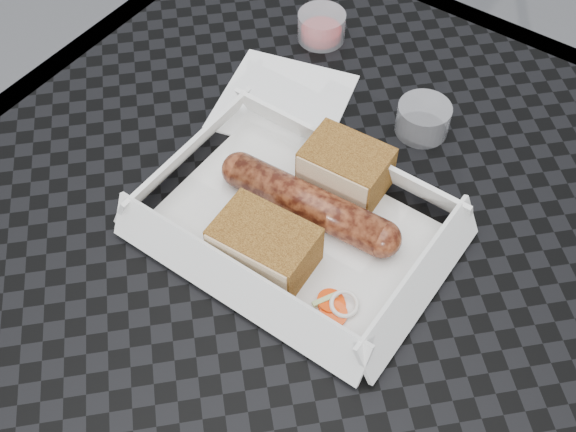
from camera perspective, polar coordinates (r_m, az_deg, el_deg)
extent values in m
cube|color=black|center=(0.58, 3.78, -6.88)|extent=(0.80, 0.80, 0.01)
cube|color=black|center=(0.84, 18.72, 12.21)|extent=(0.80, 0.03, 0.03)
cube|color=black|center=(0.78, -21.08, 7.71)|extent=(0.03, 0.80, 0.03)
cylinder|color=black|center=(1.17, -2.17, 4.57)|extent=(0.03, 0.03, 0.73)
cube|color=white|center=(0.61, 0.54, -0.98)|extent=(0.22, 0.15, 0.00)
cylinder|color=brown|center=(0.61, 1.63, 1.02)|extent=(0.14, 0.04, 0.03)
sphere|color=brown|center=(0.59, 7.47, -1.80)|extent=(0.03, 0.03, 0.03)
sphere|color=brown|center=(0.63, -3.83, 3.65)|extent=(0.03, 0.03, 0.03)
cube|color=brown|center=(0.62, 4.58, 3.74)|extent=(0.07, 0.05, 0.04)
cube|color=brown|center=(0.57, -1.86, -2.33)|extent=(0.08, 0.06, 0.04)
cylinder|color=#F6420A|center=(0.57, 3.30, -6.84)|extent=(0.02, 0.02, 0.00)
torus|color=white|center=(0.56, 3.64, -7.65)|extent=(0.02, 0.02, 0.00)
cube|color=#B2D17F|center=(0.57, 4.34, -7.23)|extent=(0.02, 0.02, 0.00)
cube|color=white|center=(0.71, -0.37, 9.04)|extent=(0.15, 0.15, 0.00)
cylinder|color=maroon|center=(0.78, 2.66, 14.73)|extent=(0.05, 0.05, 0.03)
cylinder|color=silver|center=(0.69, 10.62, 7.56)|extent=(0.05, 0.05, 0.03)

